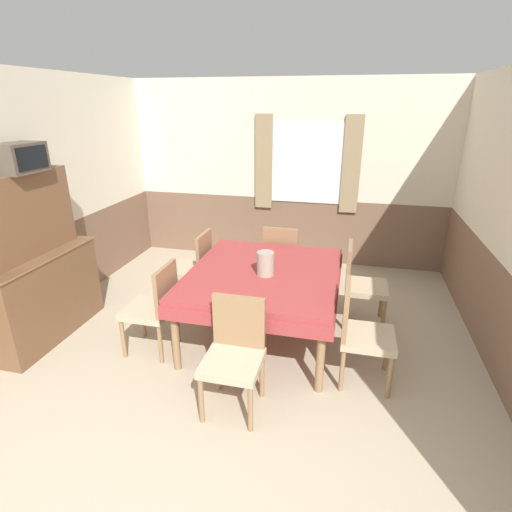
% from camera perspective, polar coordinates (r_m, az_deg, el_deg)
% --- Properties ---
extents(wall_back, '(4.94, 0.10, 2.60)m').
position_cam_1_polar(wall_back, '(5.90, 4.56, 11.62)').
color(wall_back, silver).
rests_on(wall_back, ground_plane).
extents(wall_left, '(0.05, 4.94, 2.60)m').
position_cam_1_polar(wall_left, '(4.82, -29.01, 6.79)').
color(wall_left, silver).
rests_on(wall_left, ground_plane).
extents(dining_table, '(1.47, 1.65, 0.73)m').
position_cam_1_polar(dining_table, '(3.96, 1.12, -3.47)').
color(dining_table, '#9E3838').
rests_on(dining_table, ground_plane).
extents(chair_head_window, '(0.44, 0.44, 0.90)m').
position_cam_1_polar(chair_head_window, '(4.95, 3.71, -0.10)').
color(chair_head_window, '#93704C').
rests_on(chair_head_window, ground_plane).
extents(chair_left_near, '(0.44, 0.44, 0.90)m').
position_cam_1_polar(chair_left_near, '(3.91, -14.24, -6.86)').
color(chair_left_near, '#93704C').
rests_on(chair_left_near, ground_plane).
extents(chair_right_far, '(0.44, 0.44, 0.90)m').
position_cam_1_polar(chair_right_far, '(4.40, 14.64, -3.62)').
color(chair_right_far, '#93704C').
rests_on(chair_right_far, ground_plane).
extents(chair_right_near, '(0.44, 0.44, 0.90)m').
position_cam_1_polar(chair_right_near, '(3.52, 14.67, -10.26)').
color(chair_right_near, '#93704C').
rests_on(chair_right_near, ground_plane).
extents(chair_head_near, '(0.44, 0.44, 0.90)m').
position_cam_1_polar(chair_head_near, '(3.16, -3.08, -13.46)').
color(chair_head_near, '#93704C').
rests_on(chair_head_near, ground_plane).
extents(chair_left_far, '(0.44, 0.44, 0.90)m').
position_cam_1_polar(chair_left_far, '(4.72, -8.81, -1.43)').
color(chair_left_far, '#93704C').
rests_on(chair_left_far, ground_plane).
extents(sideboard, '(0.46, 1.29, 1.67)m').
position_cam_1_polar(sideboard, '(4.52, -28.93, -2.09)').
color(sideboard, brown).
rests_on(sideboard, ground_plane).
extents(tv, '(0.29, 0.44, 0.27)m').
position_cam_1_polar(tv, '(4.29, -30.72, 11.95)').
color(tv, '#51473D').
rests_on(tv, sideboard).
extents(vase, '(0.16, 0.16, 0.23)m').
position_cam_1_polar(vase, '(3.79, 1.36, -1.09)').
color(vase, '#A39989').
rests_on(vase, dining_table).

